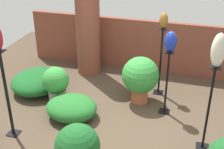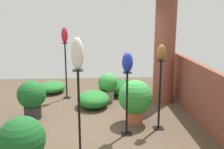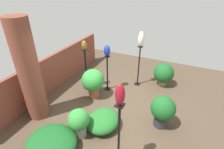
{
  "view_description": "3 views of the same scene",
  "coord_description": "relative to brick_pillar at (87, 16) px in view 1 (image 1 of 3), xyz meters",
  "views": [
    {
      "loc": [
        1.26,
        -4.52,
        3.38
      ],
      "look_at": [
        -0.1,
        0.08,
        0.92
      ],
      "focal_mm": 50.0,
      "sensor_mm": 36.0,
      "label": 1
    },
    {
      "loc": [
        5.55,
        0.01,
        2.29
      ],
      "look_at": [
        -0.16,
        0.35,
        0.99
      ],
      "focal_mm": 42.0,
      "sensor_mm": 36.0,
      "label": 2
    },
    {
      "loc": [
        -3.8,
        -1.7,
        3.48
      ],
      "look_at": [
        0.07,
        0.07,
        1.08
      ],
      "focal_mm": 28.0,
      "sensor_mm": 36.0,
      "label": 3
    }
  ],
  "objects": [
    {
      "name": "potted_plant_walkway_edge",
      "position": [
        1.44,
        -0.97,
        -0.82
      ],
      "size": [
        0.73,
        0.73,
        0.96
      ],
      "color": "#B25B38",
      "rests_on": "ground"
    },
    {
      "name": "art_vase_cobalt",
      "position": [
        1.98,
        -1.21,
        0.07
      ],
      "size": [
        0.21,
        0.21,
        0.37
      ],
      "primitive_type": "ellipsoid",
      "color": "#192D9E",
      "rests_on": "pedestal_cobalt"
    },
    {
      "name": "potted_plant_front_left",
      "position": [
        -0.14,
        -1.48,
        -0.93
      ],
      "size": [
        0.53,
        0.53,
        0.77
      ],
      "color": "gray",
      "rests_on": "ground"
    },
    {
      "name": "foliage_bed_west",
      "position": [
        0.34,
        -1.88,
        -1.17
      ],
      "size": [
        0.96,
        0.83,
        0.4
      ],
      "primitive_type": "ellipsoid",
      "color": "#236B28",
      "rests_on": "ground"
    },
    {
      "name": "pedestal_cobalt",
      "position": [
        1.98,
        -1.21,
        -0.8
      ],
      "size": [
        0.2,
        0.2,
        1.25
      ],
      "color": "black",
      "rests_on": "ground"
    },
    {
      "name": "foliage_bed_center",
      "position": [
        -0.76,
        -1.14,
        -1.16
      ],
      "size": [
        1.08,
        1.17,
        0.42
      ],
      "primitive_type": "ellipsoid",
      "color": "#195923",
      "rests_on": "ground"
    },
    {
      "name": "ground_plane",
      "position": [
        1.18,
        -1.79,
        -1.37
      ],
      "size": [
        8.0,
        8.0,
        0.0
      ],
      "primitive_type": "plane",
      "color": "#4C3D2D"
    },
    {
      "name": "art_vase_ivory",
      "position": [
        2.72,
        -2.07,
        0.34
      ],
      "size": [
        0.2,
        0.2,
        0.5
      ],
      "primitive_type": "ellipsoid",
      "color": "beige",
      "rests_on": "pedestal_ivory"
    },
    {
      "name": "pedestal_ruby",
      "position": [
        -0.43,
        -2.63,
        -0.65
      ],
      "size": [
        0.2,
        0.2,
        1.56
      ],
      "color": "black",
      "rests_on": "ground"
    },
    {
      "name": "art_vase_bronze",
      "position": [
        1.75,
        -0.52,
        0.21
      ],
      "size": [
        0.17,
        0.16,
        0.31
      ],
      "primitive_type": "ellipsoid",
      "color": "brown",
      "rests_on": "pedestal_bronze"
    },
    {
      "name": "brick_pillar",
      "position": [
        0.0,
        0.0,
        0.0
      ],
      "size": [
        0.54,
        0.54,
        2.75
      ],
      "primitive_type": "cylinder",
      "color": "brown",
      "rests_on": "ground"
    },
    {
      "name": "pedestal_ivory",
      "position": [
        2.72,
        -2.07,
        -0.7
      ],
      "size": [
        0.2,
        0.2,
        1.46
      ],
      "color": "black",
      "rests_on": "ground"
    },
    {
      "name": "pedestal_bronze",
      "position": [
        1.75,
        -0.52,
        -0.71
      ],
      "size": [
        0.2,
        0.2,
        1.43
      ],
      "color": "black",
      "rests_on": "ground"
    },
    {
      "name": "brick_wall_back",
      "position": [
        1.18,
        0.48,
        -0.75
      ],
      "size": [
        5.6,
        0.12,
        1.25
      ],
      "primitive_type": "cube",
      "color": "brown",
      "rests_on": "ground"
    }
  ]
}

